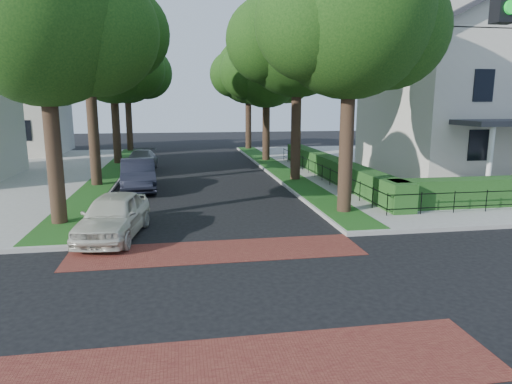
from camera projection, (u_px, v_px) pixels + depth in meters
ground at (228, 293)px, 10.99m from camera, size 120.00×120.00×0.00m
sidewalk_ne at (471, 166)px, 32.53m from camera, size 30.00×30.00×0.15m
crosswalk_far at (217, 251)px, 14.09m from camera, size 9.00×2.20×0.01m
crosswalk_near at (248, 368)px, 7.90m from camera, size 9.00×2.20×0.01m
grass_strip_ne at (278, 169)px, 30.32m from camera, size 1.60×29.80×0.02m
grass_strip_nw at (110, 173)px, 28.56m from camera, size 1.60×29.80×0.02m
tree_right_near at (351, 20)px, 17.43m from camera, size 7.75×6.67×10.66m
tree_right_mid at (298, 38)px, 25.11m from camera, size 8.25×7.09×11.22m
tree_right_far at (267, 70)px, 34.00m from camera, size 7.25×6.23×9.74m
tree_right_back at (249, 72)px, 42.64m from camera, size 7.50×6.45×10.20m
tree_left_near at (47, 21)px, 15.70m from camera, size 7.50×6.45×10.20m
tree_left_mid at (89, 26)px, 23.24m from camera, size 8.00×6.88×11.48m
tree_left_far at (114, 65)px, 32.16m from camera, size 7.00×6.02×9.86m
tree_left_back at (128, 69)px, 40.83m from camera, size 7.75×6.66×10.44m
hedge_main_road at (332, 168)px, 26.61m from camera, size 1.00×18.00×1.20m
fence_main_road at (319, 171)px, 26.51m from camera, size 0.06×18.00×0.90m
house_victorian at (482, 77)px, 28.07m from camera, size 13.00×13.05×12.48m
house_left_far at (4, 96)px, 38.45m from camera, size 10.00×9.00×10.14m
parked_car_front at (113, 216)px, 15.44m from camera, size 2.44×4.66×1.51m
parked_car_middle at (138, 175)px, 23.74m from camera, size 2.14×5.03×1.61m
parked_car_rear at (141, 161)px, 30.45m from camera, size 2.11×4.74×1.35m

